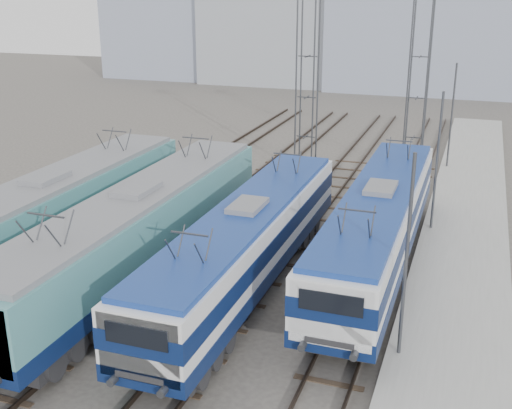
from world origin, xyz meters
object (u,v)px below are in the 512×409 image
object	(u,v)px
locomotive_far_left	(46,215)
mast_rear	(451,118)
locomotive_center_left	(137,229)
mast_mid	(437,165)
catenary_tower_west	(307,71)
mast_front	(406,262)
locomotive_center_right	(246,241)
locomotive_far_right	(378,222)
catenary_tower_east	(419,71)

from	to	relation	value
locomotive_far_left	mast_rear	xyz separation A→B (m)	(15.35, 21.40, 1.17)
locomotive_center_left	mast_mid	bearing A→B (deg)	41.57
mast_rear	catenary_tower_west	bearing A→B (deg)	-155.06
catenary_tower_west	mast_mid	bearing A→B (deg)	-42.93
mast_front	mast_mid	size ratio (longest dim) A/B	1.00
locomotive_center_right	mast_front	world-z (taller)	mast_front
locomotive_center_left	catenary_tower_west	xyz separation A→B (m)	(2.25, 17.62, 4.30)
locomotive_far_left	locomotive_far_right	bearing A→B (deg)	16.32
locomotive_center_right	mast_mid	bearing A→B (deg)	55.09
catenary_tower_west	catenary_tower_east	xyz separation A→B (m)	(6.50, 2.00, 0.00)
locomotive_center_left	catenary_tower_west	size ratio (longest dim) A/B	1.57
catenary_tower_east	mast_rear	distance (m)	4.28
mast_front	mast_rear	size ratio (longest dim) A/B	1.00
locomotive_far_left	locomotive_center_left	world-z (taller)	locomotive_center_left
locomotive_far_left	locomotive_center_right	bearing A→B (deg)	1.92
locomotive_far_right	catenary_tower_west	bearing A→B (deg)	116.65
locomotive_far_left	catenary_tower_west	distance (m)	19.16
catenary_tower_west	mast_rear	xyz separation A→B (m)	(8.60, 4.00, -3.14)
locomotive_center_right	mast_front	bearing A→B (deg)	-24.54
mast_front	locomotive_center_left	bearing A→B (deg)	167.64
mast_rear	mast_mid	bearing A→B (deg)	-90.00
mast_rear	locomotive_far_right	bearing A→B (deg)	-96.05
locomotive_center_left	mast_front	xyz separation A→B (m)	(10.85, -2.38, 1.16)
locomotive_center_left	mast_rear	distance (m)	24.22
catenary_tower_east	locomotive_far_left	bearing A→B (deg)	-124.33
catenary_tower_west	catenary_tower_east	world-z (taller)	same
locomotive_center_right	mast_mid	world-z (taller)	mast_mid
catenary_tower_east	mast_front	xyz separation A→B (m)	(2.10, -22.00, -3.14)
locomotive_center_right	catenary_tower_east	size ratio (longest dim) A/B	1.44
locomotive_far_left	catenary_tower_west	bearing A→B (deg)	68.80
catenary_tower_west	mast_mid	distance (m)	12.16
locomotive_far_left	mast_front	xyz separation A→B (m)	(15.35, -2.60, 1.17)
locomotive_far_right	mast_front	size ratio (longest dim) A/B	2.54
catenary_tower_west	mast_rear	size ratio (longest dim) A/B	1.71
locomotive_center_right	mast_rear	size ratio (longest dim) A/B	2.47
mast_mid	mast_rear	xyz separation A→B (m)	(0.00, 12.00, 0.00)
locomotive_far_right	locomotive_center_left	bearing A→B (deg)	-155.13
locomotive_far_left	locomotive_center_left	xyz separation A→B (m)	(4.50, -0.22, 0.01)
locomotive_far_right	mast_mid	xyz separation A→B (m)	(1.85, 5.45, 1.23)
locomotive_center_right	mast_rear	xyz separation A→B (m)	(6.35, 21.10, 1.29)
locomotive_far_right	mast_mid	world-z (taller)	mast_mid
locomotive_far_left	mast_front	bearing A→B (deg)	-9.60
locomotive_far_right	mast_rear	world-z (taller)	mast_rear
mast_front	catenary_tower_west	bearing A→B (deg)	113.27
mast_mid	catenary_tower_west	bearing A→B (deg)	137.07
catenary_tower_west	mast_front	xyz separation A→B (m)	(8.60, -20.00, -3.14)
locomotive_far_left	catenary_tower_east	bearing A→B (deg)	55.67
locomotive_far_right	catenary_tower_east	bearing A→B (deg)	90.93
catenary_tower_west	mast_rear	distance (m)	9.99
locomotive_center_left	mast_front	world-z (taller)	mast_front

